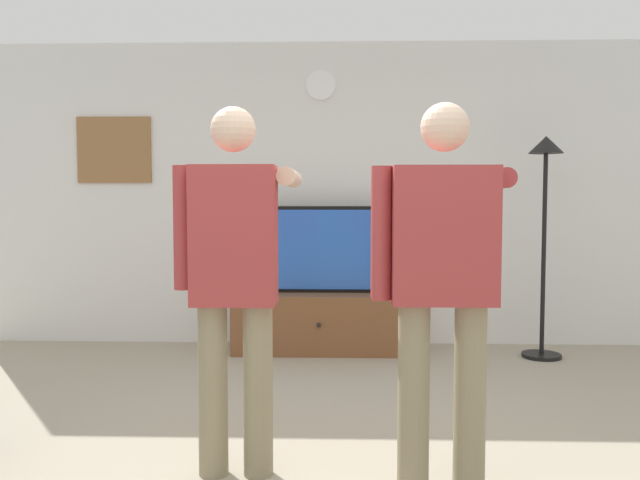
{
  "coord_description": "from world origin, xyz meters",
  "views": [
    {
      "loc": [
        0.1,
        -2.93,
        1.32
      ],
      "look_at": [
        -0.02,
        1.2,
        1.05
      ],
      "focal_mm": 36.43,
      "sensor_mm": 36.0,
      "label": 1
    }
  ],
  "objects": [
    {
      "name": "back_wall",
      "position": [
        0.0,
        2.95,
        1.35
      ],
      "size": [
        6.4,
        0.1,
        2.7
      ],
      "primitive_type": "cube",
      "color": "silver",
      "rests_on": "ground_plane"
    },
    {
      "name": "tv_stand",
      "position": [
        -0.06,
        2.6,
        0.25
      ],
      "size": [
        1.47,
        0.54,
        0.5
      ],
      "color": "brown",
      "rests_on": "ground_plane"
    },
    {
      "name": "television",
      "position": [
        -0.06,
        2.65,
        0.88
      ],
      "size": [
        1.34,
        0.07,
        0.74
      ],
      "color": "black",
      "rests_on": "tv_stand"
    },
    {
      "name": "wall_clock",
      "position": [
        -0.06,
        2.89,
        2.32
      ],
      "size": [
        0.26,
        0.03,
        0.26
      ],
      "primitive_type": "cylinder",
      "rotation": [
        1.57,
        0.0,
        0.0
      ],
      "color": "white"
    },
    {
      "name": "framed_picture",
      "position": [
        -1.92,
        2.9,
        1.75
      ],
      "size": [
        0.67,
        0.04,
        0.59
      ],
      "primitive_type": "cube",
      "color": "olive"
    },
    {
      "name": "floor_lamp",
      "position": [
        1.78,
        2.42,
        1.3
      ],
      "size": [
        0.32,
        0.32,
        1.82
      ],
      "color": "black",
      "rests_on": "ground_plane"
    },
    {
      "name": "person_standing_nearer_lamp",
      "position": [
        -0.39,
        0.09,
        0.98
      ],
      "size": [
        0.57,
        0.78,
        1.74
      ],
      "color": "gray",
      "rests_on": "ground_plane"
    },
    {
      "name": "person_standing_nearer_couch",
      "position": [
        0.56,
        -0.11,
        0.99
      ],
      "size": [
        0.63,
        0.78,
        1.73
      ],
      "color": "gray",
      "rests_on": "ground_plane"
    }
  ]
}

